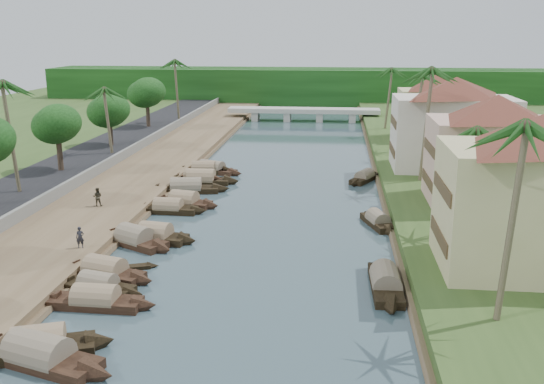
# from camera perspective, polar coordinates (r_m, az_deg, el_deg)

# --- Properties ---
(ground) EXTENTS (220.00, 220.00, 0.00)m
(ground) POSITION_cam_1_polar(r_m,az_deg,el_deg) (44.15, -2.21, -6.63)
(ground) COLOR #384C54
(ground) RESTS_ON ground
(left_bank) EXTENTS (10.00, 180.00, 0.80)m
(left_bank) POSITION_cam_1_polar(r_m,az_deg,el_deg) (66.41, -13.50, 0.71)
(left_bank) COLOR brown
(left_bank) RESTS_ON ground
(right_bank) EXTENTS (16.00, 180.00, 1.20)m
(right_bank) POSITION_cam_1_polar(r_m,az_deg,el_deg) (63.94, 17.57, 0.06)
(right_bank) COLOR #2F491D
(right_bank) RESTS_ON ground
(road) EXTENTS (8.00, 180.00, 1.40)m
(road) POSITION_cam_1_polar(r_m,az_deg,el_deg) (69.62, -20.13, 1.10)
(road) COLOR black
(road) RESTS_ON ground
(retaining_wall) EXTENTS (0.40, 180.00, 1.10)m
(retaining_wall) POSITION_cam_1_polar(r_m,az_deg,el_deg) (67.70, -16.90, 1.57)
(retaining_wall) COLOR slate
(retaining_wall) RESTS_ON left_bank
(treeline) EXTENTS (120.00, 14.00, 8.00)m
(treeline) POSITION_cam_1_polar(r_m,az_deg,el_deg) (141.29, 3.64, 9.89)
(treeline) COLOR #11340E
(treeline) RESTS_ON ground
(bridge) EXTENTS (28.00, 4.00, 2.40)m
(bridge) POSITION_cam_1_polar(r_m,az_deg,el_deg) (113.72, 2.99, 7.55)
(bridge) COLOR #AEAEA3
(bridge) RESTS_ON ground
(building_near) EXTENTS (14.85, 14.85, 10.20)m
(building_near) POSITION_cam_1_polar(r_m,az_deg,el_deg) (41.92, 23.90, 0.06)
(building_near) COLOR #CEC28A
(building_near) RESTS_ON right_bank
(building_mid) EXTENTS (14.11, 14.11, 9.70)m
(building_mid) POSITION_cam_1_polar(r_m,az_deg,el_deg) (57.29, 20.12, 3.86)
(building_mid) COLOR #D3AD95
(building_mid) RESTS_ON right_bank
(building_far) EXTENTS (15.59, 15.59, 10.20)m
(building_far) POSITION_cam_1_polar(r_m,az_deg,el_deg) (70.54, 16.69, 6.27)
(building_far) COLOR beige
(building_far) RESTS_ON right_bank
(building_distant) EXTENTS (12.62, 12.62, 9.20)m
(building_distant) POSITION_cam_1_polar(r_m,az_deg,el_deg) (90.33, 15.05, 7.82)
(building_distant) COLOR #CEC28A
(building_distant) RESTS_ON right_bank
(sampan_0) EXTENTS (9.42, 4.53, 2.41)m
(sampan_0) POSITION_cam_1_polar(r_m,az_deg,el_deg) (33.56, -21.06, -14.21)
(sampan_0) COLOR black
(sampan_0) RESTS_ON ground
(sampan_1) EXTENTS (7.95, 4.39, 2.31)m
(sampan_1) POSITION_cam_1_polar(r_m,az_deg,el_deg) (34.42, -21.09, -13.46)
(sampan_1) COLOR black
(sampan_1) RESTS_ON ground
(sampan_2) EXTENTS (7.80, 1.90, 2.07)m
(sampan_2) POSITION_cam_1_polar(r_m,az_deg,el_deg) (38.71, -16.25, -9.80)
(sampan_2) COLOR black
(sampan_2) RESTS_ON ground
(sampan_3) EXTENTS (6.90, 3.00, 1.87)m
(sampan_3) POSITION_cam_1_polar(r_m,az_deg,el_deg) (40.73, -16.04, -8.53)
(sampan_3) COLOR black
(sampan_3) RESTS_ON ground
(sampan_4) EXTENTS (7.91, 3.78, 2.21)m
(sampan_4) POSITION_cam_1_polar(r_m,az_deg,el_deg) (42.85, -15.44, -7.28)
(sampan_4) COLOR black
(sampan_4) RESTS_ON ground
(sampan_5) EXTENTS (7.33, 2.92, 2.28)m
(sampan_5) POSITION_cam_1_polar(r_m,az_deg,el_deg) (49.17, -10.91, -4.10)
(sampan_5) COLOR black
(sampan_5) RESTS_ON ground
(sampan_6) EXTENTS (7.76, 5.43, 2.34)m
(sampan_6) POSITION_cam_1_polar(r_m,az_deg,el_deg) (48.68, -12.78, -4.40)
(sampan_6) COLOR black
(sampan_6) RESTS_ON ground
(sampan_7) EXTENTS (7.48, 1.92, 2.00)m
(sampan_7) POSITION_cam_1_polar(r_m,az_deg,el_deg) (56.58, -9.73, -1.53)
(sampan_7) COLOR black
(sampan_7) RESTS_ON ground
(sampan_8) EXTENTS (7.49, 3.20, 2.26)m
(sampan_8) POSITION_cam_1_polar(r_m,az_deg,el_deg) (58.40, -8.27, -0.95)
(sampan_8) COLOR black
(sampan_8) RESTS_ON ground
(sampan_9) EXTENTS (9.44, 3.22, 2.33)m
(sampan_9) POSITION_cam_1_polar(r_m,az_deg,el_deg) (63.43, -8.08, 0.33)
(sampan_9) COLOR black
(sampan_9) RESTS_ON ground
(sampan_10) EXTENTS (7.57, 3.15, 2.07)m
(sampan_10) POSITION_cam_1_polar(r_m,az_deg,el_deg) (67.74, -7.10, 1.30)
(sampan_10) COLOR black
(sampan_10) RESTS_ON ground
(sampan_11) EXTENTS (8.69, 2.28, 2.45)m
(sampan_11) POSITION_cam_1_polar(r_m,az_deg,el_deg) (66.93, -6.67, 1.15)
(sampan_11) COLOR black
(sampan_11) RESTS_ON ground
(sampan_12) EXTENTS (8.61, 5.07, 2.10)m
(sampan_12) POSITION_cam_1_polar(r_m,az_deg,el_deg) (72.09, -5.70, 2.16)
(sampan_12) COLOR black
(sampan_12) RESTS_ON ground
(sampan_13) EXTENTS (7.92, 2.07, 2.16)m
(sampan_13) POSITION_cam_1_polar(r_m,az_deg,el_deg) (71.68, -6.43, 2.07)
(sampan_13) COLOR black
(sampan_13) RESTS_ON ground
(sampan_14) EXTENTS (2.02, 8.99, 2.17)m
(sampan_14) POSITION_cam_1_polar(r_m,az_deg,el_deg) (40.36, 10.63, -8.39)
(sampan_14) COLOR black
(sampan_14) RESTS_ON ground
(sampan_15) EXTENTS (3.39, 6.68, 1.83)m
(sampan_15) POSITION_cam_1_polar(r_m,az_deg,el_deg) (52.83, 9.93, -2.73)
(sampan_15) COLOR black
(sampan_15) RESTS_ON ground
(sampan_16) EXTENTS (4.35, 6.88, 1.78)m
(sampan_16) POSITION_cam_1_polar(r_m,az_deg,el_deg) (68.34, 8.69, 1.35)
(sampan_16) COLOR black
(sampan_16) RESTS_ON ground
(canoe_1) EXTENTS (4.43, 2.27, 0.72)m
(canoe_1) POSITION_cam_1_polar(r_m,az_deg,el_deg) (43.97, -13.51, -7.01)
(canoe_1) COLOR black
(canoe_1) RESTS_ON ground
(canoe_2) EXTENTS (5.02, 3.65, 0.80)m
(canoe_2) POSITION_cam_1_polar(r_m,az_deg,el_deg) (64.60, -7.59, 0.32)
(canoe_2) COLOR black
(canoe_2) RESTS_ON ground
(palm_0) EXTENTS (3.20, 3.20, 12.07)m
(palm_0) POSITION_cam_1_polar(r_m,az_deg,el_deg) (32.43, 22.17, 5.42)
(palm_0) COLOR #6F634A
(palm_0) RESTS_ON ground
(palm_1) EXTENTS (3.20, 3.20, 9.55)m
(palm_1) POSITION_cam_1_polar(r_m,az_deg,el_deg) (46.96, 18.34, 5.36)
(palm_1) COLOR #6F634A
(palm_1) RESTS_ON ground
(palm_2) EXTENTS (3.20, 3.20, 12.91)m
(palm_2) POSITION_cam_1_polar(r_m,az_deg,el_deg) (63.24, 14.47, 10.86)
(palm_2) COLOR #6F634A
(palm_2) RESTS_ON ground
(palm_3) EXTENTS (3.20, 3.20, 11.32)m
(palm_3) POSITION_cam_1_polar(r_m,az_deg,el_deg) (79.88, 13.45, 10.57)
(palm_3) COLOR #6F634A
(palm_3) RESTS_ON ground
(palm_5) EXTENTS (3.20, 3.20, 11.81)m
(palm_5) POSITION_cam_1_polar(r_m,az_deg,el_deg) (61.14, -23.69, 9.16)
(palm_5) COLOR #6F634A
(palm_5) RESTS_ON ground
(palm_6) EXTENTS (3.20, 3.20, 9.53)m
(palm_6) POSITION_cam_1_polar(r_m,az_deg,el_deg) (77.84, -15.28, 9.22)
(palm_6) COLOR #6F634A
(palm_6) RESTS_ON ground
(palm_7) EXTENTS (3.20, 3.20, 10.84)m
(palm_7) POSITION_cam_1_polar(r_m,az_deg,el_deg) (97.97, 10.92, 11.15)
(palm_7) COLOR #6F634A
(palm_7) RESTS_ON ground
(palm_8) EXTENTS (3.20, 3.20, 11.65)m
(palm_8) POSITION_cam_1_polar(r_m,az_deg,el_deg) (103.57, -8.99, 11.97)
(palm_8) COLOR #6F634A
(palm_8) RESTS_ON ground
(tree_3) EXTENTS (4.84, 4.84, 7.08)m
(tree_3) POSITION_cam_1_polar(r_m,az_deg,el_deg) (69.88, -19.57, 5.97)
(tree_3) COLOR #4D3B2C
(tree_3) RESTS_ON ground
(tree_4) EXTENTS (5.10, 5.10, 6.72)m
(tree_4) POSITION_cam_1_polar(r_m,az_deg,el_deg) (83.88, -15.10, 7.36)
(tree_4) COLOR #4D3B2C
(tree_4) RESTS_ON ground
(tree_5) EXTENTS (5.39, 5.39, 7.60)m
(tree_5) POSITION_cam_1_polar(r_m,az_deg,el_deg) (99.44, -11.70, 9.10)
(tree_5) COLOR #4D3B2C
(tree_5) RESTS_ON ground
(tree_6) EXTENTS (4.15, 4.15, 6.68)m
(tree_6) POSITION_cam_1_polar(r_m,az_deg,el_deg) (72.50, 20.46, 5.92)
(tree_6) COLOR #4D3B2C
(tree_6) RESTS_ON ground
(person_near) EXTENTS (0.67, 0.53, 1.61)m
(person_near) POSITION_cam_1_polar(r_m,az_deg,el_deg) (46.57, -17.62, -4.09)
(person_near) COLOR #222329
(person_near) RESTS_ON left_bank
(person_far) EXTENTS (0.91, 0.75, 1.71)m
(person_far) POSITION_cam_1_polar(r_m,az_deg,el_deg) (57.21, -16.10, -0.43)
(person_far) COLOR #383427
(person_far) RESTS_ON left_bank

